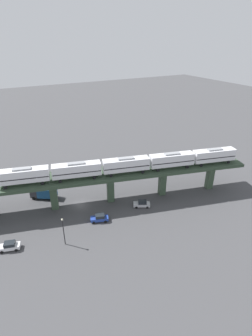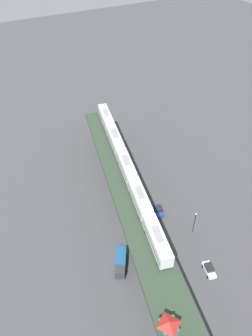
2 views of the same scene
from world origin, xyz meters
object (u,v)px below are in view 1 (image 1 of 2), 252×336
subway_train (126,164)px  street_car_silver (142,204)px  street_car_white (9,246)px  delivery_truck (44,193)px  street_lamp (63,229)px  street_car_blue (100,218)px

subway_train → street_car_silver: subway_train is taller
street_car_white → street_car_silver: size_ratio=1.00×
subway_train → delivery_truck: bearing=57.8°
street_car_silver → street_lamp: street_lamp is taller
street_car_silver → delivery_truck: (16.49, 22.06, 0.82)m
subway_train → delivery_truck: size_ratio=8.37×
street_car_white → subway_train: bearing=-81.7°
street_car_silver → delivery_truck: delivery_truck is taller
subway_train → street_car_blue: subway_train is taller
street_car_blue → street_car_silver: 12.38m
street_car_blue → delivery_truck: delivery_truck is taller
subway_train → delivery_truck: (12.28, 19.49, -9.67)m
delivery_truck → street_lamp: 20.86m
subway_train → street_car_blue: size_ratio=12.87×
street_car_blue → delivery_truck: size_ratio=0.65×
street_car_blue → street_car_white: 20.78m
street_car_silver → street_lamp: bearing=100.8°
street_car_white → street_lamp: (-4.01, -10.93, 3.17)m
subway_train → street_car_blue: 15.06m
subway_train → street_lamp: (-8.45, 19.66, -7.32)m
street_car_silver → delivery_truck: size_ratio=0.65×
street_car_white → street_lamp: size_ratio=0.68×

